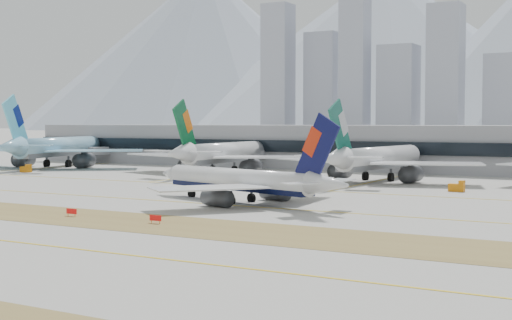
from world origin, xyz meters
The scene contains 11 objects.
ground centered at (0.00, 0.00, 0.00)m, with size 3000.00×3000.00×0.00m, color #9C9992.
taxiing_airliner centered at (10.19, -0.53, 4.31)m, with size 51.94×44.20×17.87m.
widebody_korean centered at (-105.61, 65.23, 6.74)m, with size 68.84×68.74×25.37m.
widebody_eva centered at (-37.23, 67.28, 6.08)m, with size 64.02×62.75×22.86m.
widebody_cathay centered at (14.74, 63.57, 5.87)m, with size 61.74×60.63×22.08m.
terminal centered at (0.00, 114.84, 7.50)m, with size 280.00×43.10×15.00m.
hold_sign_left centered at (-5.45, -32.00, 0.88)m, with size 2.20×0.15×1.35m.
hold_sign_right centered at (12.20, -32.00, 0.88)m, with size 2.20×0.15×1.35m.
gse_c centered at (41.22, 43.91, 1.05)m, with size 3.55×2.00×2.60m.
gse_a centered at (-94.74, 41.35, 1.05)m, with size 3.55×2.00×2.60m.
city_skyline centered at (-106.76, 453.42, 49.80)m, with size 342.00×49.80×140.00m.
Camera 1 is at (80.13, -121.54, 15.87)m, focal length 50.00 mm.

